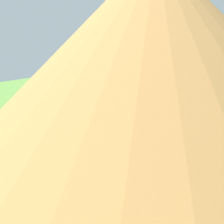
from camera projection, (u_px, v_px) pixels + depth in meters
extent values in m
plane|color=#558337|center=(132.00, 137.00, 10.70)|extent=(36.00, 36.00, 0.00)
cylinder|color=beige|center=(149.00, 190.00, 4.79)|extent=(4.96, 4.96, 1.95)
cone|color=#A87741|center=(153.00, 50.00, 4.23)|extent=(5.88, 5.88, 2.87)
cylinder|color=brown|center=(74.00, 110.00, 10.41)|extent=(0.10, 0.10, 2.20)
cone|color=olive|center=(72.00, 73.00, 10.08)|extent=(3.37, 3.37, 0.62)
cube|color=silver|center=(74.00, 119.00, 10.50)|extent=(1.57, 1.04, 0.04)
cylinder|color=silver|center=(87.00, 133.00, 10.06)|extent=(0.06, 0.06, 0.70)
cylinder|color=silver|center=(54.00, 130.00, 10.42)|extent=(0.06, 0.06, 0.70)
cylinder|color=silver|center=(94.00, 127.00, 10.75)|extent=(0.06, 0.06, 0.70)
cylinder|color=silver|center=(63.00, 125.00, 11.11)|extent=(0.06, 0.06, 0.70)
cube|color=silver|center=(99.00, 131.00, 9.94)|extent=(0.48, 0.50, 0.04)
cube|color=silver|center=(103.00, 126.00, 9.78)|extent=(0.11, 0.44, 0.45)
cylinder|color=silver|center=(92.00, 137.00, 9.93)|extent=(0.04, 0.04, 0.45)
cylinder|color=silver|center=(98.00, 134.00, 10.24)|extent=(0.04, 0.04, 0.45)
cylinder|color=silver|center=(100.00, 139.00, 9.74)|extent=(0.04, 0.04, 0.45)
cylinder|color=silver|center=(106.00, 136.00, 10.05)|extent=(0.04, 0.04, 0.45)
cube|color=silver|center=(90.00, 119.00, 11.59)|extent=(0.46, 0.44, 0.04)
cube|color=silver|center=(92.00, 113.00, 11.71)|extent=(0.44, 0.06, 0.45)
cylinder|color=silver|center=(92.00, 126.00, 11.41)|extent=(0.04, 0.04, 0.45)
cylinder|color=silver|center=(84.00, 124.00, 11.57)|extent=(0.04, 0.04, 0.45)
cylinder|color=silver|center=(96.00, 123.00, 11.72)|extent=(0.04, 0.04, 0.45)
cylinder|color=silver|center=(88.00, 122.00, 11.88)|extent=(0.04, 0.04, 0.45)
cube|color=white|center=(49.00, 122.00, 11.05)|extent=(0.43, 0.45, 0.04)
cube|color=white|center=(45.00, 117.00, 11.07)|extent=(0.05, 0.44, 0.45)
cylinder|color=white|center=(56.00, 127.00, 11.19)|extent=(0.04, 0.04, 0.45)
cylinder|color=white|center=(50.00, 130.00, 10.86)|extent=(0.04, 0.04, 0.45)
cylinder|color=white|center=(49.00, 126.00, 11.34)|extent=(0.04, 0.04, 0.45)
cylinder|color=white|center=(43.00, 128.00, 11.00)|extent=(0.04, 0.04, 0.45)
cube|color=white|center=(60.00, 135.00, 9.46)|extent=(0.48, 0.47, 0.04)
cube|color=white|center=(57.00, 130.00, 9.24)|extent=(0.44, 0.09, 0.45)
cylinder|color=white|center=(57.00, 139.00, 9.74)|extent=(0.04, 0.04, 0.45)
cylinder|color=white|center=(67.00, 140.00, 9.63)|extent=(0.04, 0.04, 0.45)
cylinder|color=white|center=(52.00, 142.00, 9.40)|extent=(0.04, 0.04, 0.45)
cylinder|color=white|center=(62.00, 143.00, 9.29)|extent=(0.04, 0.04, 0.45)
cylinder|color=black|center=(38.00, 141.00, 8.94)|extent=(0.12, 0.12, 0.81)
cylinder|color=black|center=(42.00, 140.00, 9.05)|extent=(0.12, 0.12, 0.81)
cube|color=gold|center=(39.00, 121.00, 8.84)|extent=(0.33, 0.48, 0.58)
cylinder|color=beige|center=(32.00, 122.00, 8.65)|extent=(0.08, 0.08, 0.54)
cylinder|color=beige|center=(45.00, 119.00, 9.01)|extent=(0.08, 0.08, 0.54)
sphere|color=beige|center=(38.00, 108.00, 8.74)|extent=(0.22, 0.22, 0.22)
cylinder|color=black|center=(31.00, 122.00, 11.29)|extent=(0.12, 0.12, 0.79)
cylinder|color=black|center=(30.00, 123.00, 11.15)|extent=(0.12, 0.12, 0.79)
cube|color=#295CB1|center=(30.00, 107.00, 11.07)|extent=(0.37, 0.47, 0.56)
cylinder|color=beige|center=(31.00, 105.00, 11.30)|extent=(0.08, 0.08, 0.53)
cylinder|color=beige|center=(28.00, 108.00, 10.83)|extent=(0.08, 0.08, 0.53)
sphere|color=beige|center=(29.00, 97.00, 10.97)|extent=(0.21, 0.21, 0.21)
cylinder|color=silver|center=(180.00, 103.00, 11.79)|extent=(1.05, 1.67, 0.63)
cylinder|color=black|center=(179.00, 102.00, 12.09)|extent=(0.64, 0.26, 0.64)
cylinder|color=black|center=(180.00, 105.00, 11.52)|extent=(0.64, 0.26, 0.64)
cylinder|color=silver|center=(182.00, 103.00, 11.00)|extent=(0.42, 0.59, 0.49)
cube|color=silver|center=(183.00, 100.00, 10.70)|extent=(0.29, 0.43, 0.20)
cube|color=black|center=(184.00, 102.00, 10.53)|extent=(0.15, 0.15, 0.12)
cube|color=black|center=(182.00, 98.00, 10.96)|extent=(0.14, 0.36, 0.28)
cylinder|color=silver|center=(185.00, 121.00, 11.36)|extent=(0.11, 0.11, 0.82)
cylinder|color=black|center=(184.00, 130.00, 11.44)|extent=(0.13, 0.13, 0.06)
cylinder|color=silver|center=(176.00, 121.00, 11.40)|extent=(0.11, 0.11, 0.82)
cylinder|color=black|center=(176.00, 130.00, 11.48)|extent=(0.13, 0.13, 0.06)
cylinder|color=silver|center=(181.00, 115.00, 12.49)|extent=(0.11, 0.11, 0.82)
cylinder|color=black|center=(181.00, 123.00, 12.58)|extent=(0.13, 0.13, 0.06)
cylinder|color=silver|center=(173.00, 114.00, 12.53)|extent=(0.11, 0.11, 0.82)
cylinder|color=black|center=(173.00, 122.00, 12.62)|extent=(0.13, 0.13, 0.06)
cylinder|color=black|center=(177.00, 102.00, 12.61)|extent=(0.12, 0.24, 0.53)
cylinder|color=silver|center=(91.00, 98.00, 13.35)|extent=(0.93, 1.57, 0.64)
cylinder|color=black|center=(95.00, 97.00, 13.58)|extent=(0.66, 0.21, 0.66)
cylinder|color=black|center=(87.00, 99.00, 13.14)|extent=(0.66, 0.21, 0.66)
cylinder|color=silver|center=(81.00, 97.00, 12.73)|extent=(0.39, 0.58, 0.50)
cube|color=silver|center=(77.00, 94.00, 12.47)|extent=(0.26, 0.43, 0.20)
cube|color=black|center=(74.00, 95.00, 12.33)|extent=(0.14, 0.14, 0.12)
cube|color=black|center=(81.00, 93.00, 12.68)|extent=(0.11, 0.37, 0.28)
cylinder|color=silver|center=(86.00, 113.00, 12.95)|extent=(0.11, 0.11, 0.75)
cylinder|color=black|center=(87.00, 120.00, 13.03)|extent=(0.13, 0.13, 0.06)
cylinder|color=silver|center=(81.00, 112.00, 13.15)|extent=(0.11, 0.11, 0.75)
cylinder|color=black|center=(81.00, 119.00, 13.23)|extent=(0.13, 0.13, 0.06)
cylinder|color=silver|center=(101.00, 109.00, 13.84)|extent=(0.11, 0.11, 0.75)
cylinder|color=black|center=(101.00, 115.00, 13.92)|extent=(0.13, 0.13, 0.06)
cylinder|color=silver|center=(95.00, 108.00, 14.04)|extent=(0.11, 0.11, 0.75)
cylinder|color=black|center=(95.00, 114.00, 14.12)|extent=(0.13, 0.13, 0.06)
cylinder|color=black|center=(101.00, 98.00, 14.00)|extent=(0.10, 0.24, 0.53)
cylinder|color=black|center=(222.00, 124.00, 8.95)|extent=(0.55, 0.43, 0.62)
cylinder|color=silver|center=(213.00, 121.00, 8.67)|extent=(0.53, 0.59, 0.48)
cube|color=silver|center=(207.00, 117.00, 8.49)|extent=(0.38, 0.43, 0.20)
cube|color=black|center=(203.00, 118.00, 8.41)|extent=(0.17, 0.17, 0.12)
cube|color=black|center=(213.00, 114.00, 8.62)|extent=(0.25, 0.32, 0.28)
cylinder|color=silver|center=(218.00, 144.00, 8.80)|extent=(0.11, 0.11, 0.74)
cylinder|color=black|center=(217.00, 154.00, 8.88)|extent=(0.13, 0.13, 0.06)
cylinder|color=silver|center=(210.00, 141.00, 9.08)|extent=(0.11, 0.11, 0.74)
cylinder|color=black|center=(209.00, 151.00, 9.16)|extent=(0.13, 0.13, 0.06)
cube|color=#92503D|center=(106.00, 115.00, 13.85)|extent=(1.01, 2.81, 0.08)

